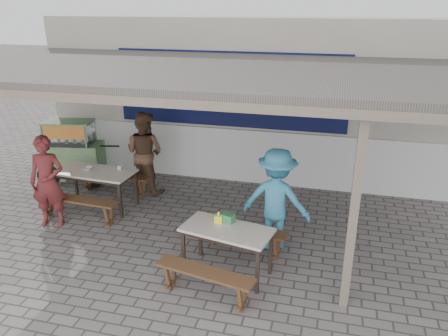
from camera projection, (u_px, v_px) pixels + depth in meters
ground at (197, 247)px, 7.24m from camera, size 60.00×60.00×0.00m
back_wall at (244, 100)px, 9.86m from camera, size 9.00×1.28×3.50m
warung_roof at (211, 73)px, 7.08m from camera, size 9.00×4.21×2.81m
table_left at (95, 175)px, 8.43m from camera, size 1.55×0.80×0.75m
bench_left_street at (77, 204)px, 7.98m from camera, size 1.62×0.37×0.45m
bench_left_wall at (114, 178)px, 9.12m from camera, size 1.62×0.37×0.45m
table_right at (227, 234)px, 6.31m from camera, size 1.39×0.88×0.75m
bench_right_street at (205, 278)px, 5.85m from camera, size 1.42×0.55×0.45m
bench_right_wall at (245, 233)px, 7.00m from camera, size 1.42×0.55×0.45m
vendor_cart at (73, 149)px, 9.59m from camera, size 1.67×0.93×1.40m
patron_street_side at (48, 182)px, 7.68m from camera, size 0.69×0.54×1.67m
patron_wall_side at (145, 153)px, 9.06m from camera, size 0.95×0.80×1.74m
patron_right_table at (276, 200)px, 6.95m from camera, size 1.16×0.74×1.70m
tissue_box at (219, 219)px, 6.44m from camera, size 0.12×0.12×0.11m
donation_box at (227, 218)px, 6.43m from camera, size 0.23×0.19×0.14m
condiment_jar at (120, 167)px, 8.46m from camera, size 0.08×0.08×0.09m
condiment_bowl at (88, 168)px, 8.47m from camera, size 0.18×0.18×0.04m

